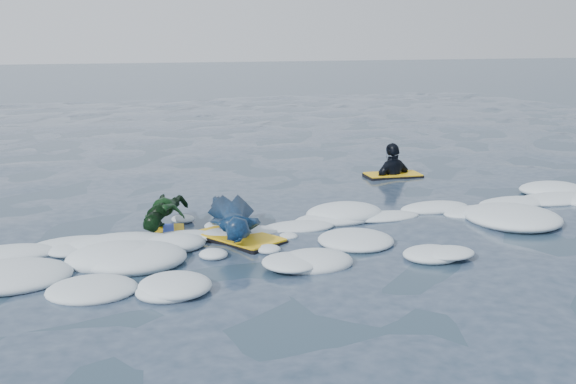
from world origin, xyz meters
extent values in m
plane|color=#1D2C46|center=(0.00, 0.00, 0.00)|extent=(120.00, 120.00, 0.00)
cube|color=black|center=(-0.48, 1.06, 0.04)|extent=(1.08, 1.28, 0.06)
cube|color=yellow|center=(-0.48, 1.06, 0.08)|extent=(1.04, 1.25, 0.02)
imported|color=navy|center=(-0.48, 1.31, 0.25)|extent=(0.89, 1.77, 0.40)
cube|color=black|center=(-1.24, 1.62, 0.03)|extent=(0.52, 0.80, 0.04)
cube|color=yellow|center=(-1.24, 1.62, 0.05)|extent=(0.50, 0.78, 0.01)
cube|color=blue|center=(-1.24, 1.62, 0.06)|extent=(0.25, 0.72, 0.00)
imported|color=black|center=(-1.24, 1.82, 0.23)|extent=(0.97, 1.23, 0.42)
cube|color=black|center=(3.14, 4.10, 0.03)|extent=(1.03, 0.63, 0.05)
cube|color=yellow|center=(3.14, 4.10, 0.07)|extent=(1.00, 0.61, 0.02)
imported|color=black|center=(3.14, 4.10, -0.12)|extent=(0.93, 0.58, 1.47)
camera|label=1|loc=(-2.62, -7.13, 2.46)|focal=45.00mm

